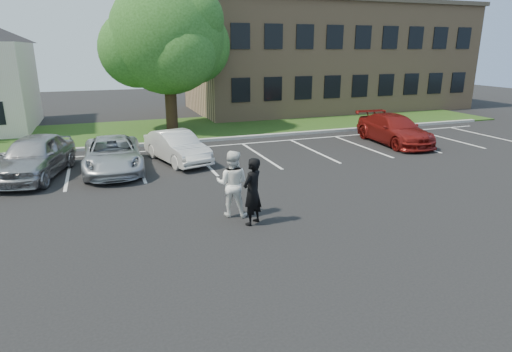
% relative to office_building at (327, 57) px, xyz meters
% --- Properties ---
extents(ground_plane, '(90.00, 90.00, 0.00)m').
position_rel_office_building_xyz_m(ground_plane, '(-14.00, -21.99, -4.16)').
color(ground_plane, black).
rests_on(ground_plane, ground).
extents(curb, '(40.00, 0.30, 0.15)m').
position_rel_office_building_xyz_m(curb, '(-14.00, -9.99, -4.08)').
color(curb, gray).
rests_on(curb, ground).
extents(grass_strip, '(44.00, 8.00, 0.08)m').
position_rel_office_building_xyz_m(grass_strip, '(-14.00, -5.99, -4.12)').
color(grass_strip, '#193E15').
rests_on(grass_strip, ground).
extents(stall_lines, '(34.00, 5.36, 0.01)m').
position_rel_office_building_xyz_m(stall_lines, '(-12.60, -13.04, -4.15)').
color(stall_lines, silver).
rests_on(stall_lines, ground).
extents(office_building, '(22.40, 10.40, 8.30)m').
position_rel_office_building_xyz_m(office_building, '(0.00, 0.00, 0.00)').
color(office_building, '#9F7D5C').
rests_on(office_building, ground).
extents(tree, '(7.80, 7.20, 8.80)m').
position_rel_office_building_xyz_m(tree, '(-13.95, -6.07, 1.19)').
color(tree, black).
rests_on(tree, ground).
extents(man_black_suit, '(0.86, 0.80, 1.97)m').
position_rel_office_building_xyz_m(man_black_suit, '(-14.32, -21.57, -3.17)').
color(man_black_suit, black).
rests_on(man_black_suit, ground).
extents(man_white_shirt, '(1.23, 1.14, 2.02)m').
position_rel_office_building_xyz_m(man_white_shirt, '(-14.66, -20.73, -3.15)').
color(man_white_shirt, white).
rests_on(man_white_shirt, ground).
extents(car_silver_west, '(3.15, 5.21, 1.66)m').
position_rel_office_building_xyz_m(car_silver_west, '(-20.72, -14.21, -3.33)').
color(car_silver_west, '#A1A1A6').
rests_on(car_silver_west, ground).
extents(car_silver_minivan, '(2.41, 4.98, 1.37)m').
position_rel_office_building_xyz_m(car_silver_minivan, '(-17.82, -14.33, -3.47)').
color(car_silver_minivan, '#B6B9BF').
rests_on(car_silver_minivan, ground).
extents(car_white_sedan, '(2.52, 4.38, 1.36)m').
position_rel_office_building_xyz_m(car_white_sedan, '(-15.09, -13.81, -3.48)').
color(car_white_sedan, silver).
rests_on(car_white_sedan, ground).
extents(car_red_compact, '(2.39, 5.28, 1.50)m').
position_rel_office_building_xyz_m(car_red_compact, '(-3.63, -13.94, -3.41)').
color(car_red_compact, maroon).
rests_on(car_red_compact, ground).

